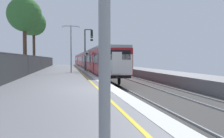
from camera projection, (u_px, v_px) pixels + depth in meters
ground at (157, 100)px, 12.19m from camera, size 17.40×110.00×1.21m
commuter_train_at_platform at (87, 60)px, 49.68m from camera, size 2.83×62.07×3.81m
signal_gantry at (87, 45)px, 30.01m from camera, size 1.10×0.24×5.25m
speed_limit_sign at (87, 59)px, 26.13m from camera, size 0.59×0.08×2.38m
platform_lamp_mid at (71, 44)px, 26.74m from camera, size 2.00×0.20×5.27m
background_tree_left at (33, 25)px, 35.15m from camera, size 3.68×3.61×8.55m
background_tree_centre at (25, 16)px, 27.15m from camera, size 3.87×3.87×8.49m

